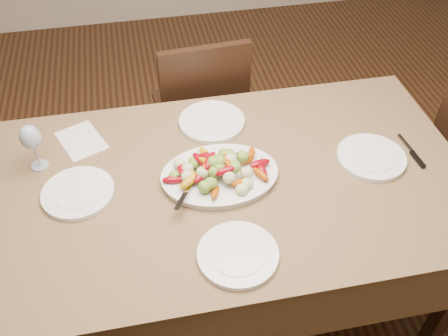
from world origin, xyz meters
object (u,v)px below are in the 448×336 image
serving_platter (220,176)px  plate_right (371,157)px  dining_table (224,243)px  chair_far (198,109)px  plate_far (212,122)px  plate_left (78,193)px  plate_near (238,255)px  wine_glass (33,146)px

serving_platter → plate_right: (0.59, -0.01, -0.00)m
serving_platter → dining_table: bearing=-38.0°
chair_far → plate_right: bearing=120.0°
serving_platter → plate_far: serving_platter is taller
plate_left → plate_near: (0.50, -0.38, 0.00)m
dining_table → plate_far: bearing=87.1°
plate_left → plate_near: same height
chair_far → plate_near: bearing=83.2°
serving_platter → wine_glass: bearing=162.8°
dining_table → plate_far: plate_far is taller
chair_far → serving_platter: (-0.04, -0.80, 0.30)m
dining_table → wine_glass: wine_glass is taller
chair_far → plate_left: size_ratio=3.67×
serving_platter → wine_glass: size_ratio=2.06×
serving_platter → plate_left: bearing=177.6°
plate_left → wine_glass: wine_glass is taller
plate_near → dining_table: bearing=85.8°
dining_table → plate_near: plate_near is taller
serving_platter → plate_near: serving_platter is taller
plate_far → dining_table: bearing=-92.9°
dining_table → plate_right: plate_right is taller
plate_right → plate_far: size_ratio=0.97×
chair_far → serving_platter: bearing=82.9°
wine_glass → dining_table: bearing=-17.7°
plate_right → plate_far: bearing=148.9°
dining_table → serving_platter: serving_platter is taller
plate_right → wine_glass: bearing=170.2°
plate_left → chair_far: bearing=54.6°
dining_table → plate_left: 0.65m
plate_far → wine_glass: bearing=-169.9°
plate_far → plate_near: 0.68m
plate_left → plate_near: bearing=-37.0°
serving_platter → plate_far: bearing=84.6°
serving_platter → wine_glass: (-0.66, 0.20, 0.09)m
dining_table → plate_near: 0.52m
serving_platter → plate_left: size_ratio=1.63×
serving_platter → plate_right: 0.59m
chair_far → serving_platter: chair_far is taller
chair_far → plate_far: 0.56m
plate_right → plate_near: (-0.60, -0.34, 0.00)m
serving_platter → plate_right: serving_platter is taller
serving_platter → plate_left: 0.51m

